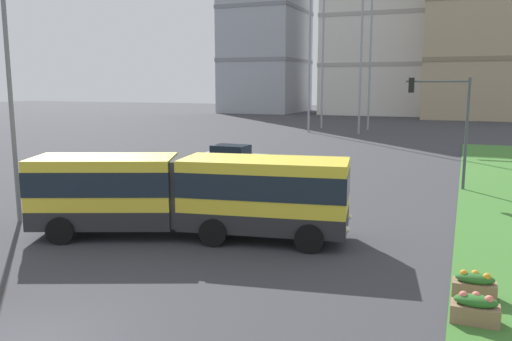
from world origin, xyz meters
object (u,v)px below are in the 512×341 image
object	(u,v)px
car_silver_hatch	(232,157)
flower_planter_1	(475,309)
apartment_tower_westcentre	(380,19)
articulated_bus	(189,194)
streetlight_left	(10,90)
flower_planter_2	(474,285)
traffic_light_far_right	(447,114)

from	to	relation	value
car_silver_hatch	flower_planter_1	distance (m)	24.51
flower_planter_1	apartment_tower_westcentre	bearing A→B (deg)	100.39
articulated_bus	apartment_tower_westcentre	world-z (taller)	apartment_tower_westcentre
articulated_bus	apartment_tower_westcentre	distance (m)	87.28
streetlight_left	apartment_tower_westcentre	bearing A→B (deg)	89.25
streetlight_left	flower_planter_2	bearing A→B (deg)	-5.42
articulated_bus	traffic_light_far_right	size ratio (longest dim) A/B	1.99
car_silver_hatch	flower_planter_1	size ratio (longest dim) A/B	4.06
car_silver_hatch	traffic_light_far_right	world-z (taller)	traffic_light_far_right
car_silver_hatch	flower_planter_1	bearing A→B (deg)	-51.99
flower_planter_2	apartment_tower_westcentre	distance (m)	91.11
car_silver_hatch	streetlight_left	size ratio (longest dim) A/B	0.45
articulated_bus	car_silver_hatch	bearing A→B (deg)	108.78
car_silver_hatch	apartment_tower_westcentre	distance (m)	72.21
apartment_tower_westcentre	flower_planter_2	bearing A→B (deg)	-79.43
apartment_tower_westcentre	car_silver_hatch	bearing A→B (deg)	-88.92
articulated_bus	flower_planter_2	distance (m)	10.23
articulated_bus	car_silver_hatch	xyz separation A→B (m)	(-5.22, 15.35, -0.90)
car_silver_hatch	traffic_light_far_right	xyz separation A→B (m)	(13.65, -2.27, 3.35)
flower_planter_1	flower_planter_2	size ratio (longest dim) A/B	1.00
flower_planter_2	articulated_bus	bearing A→B (deg)	166.36
apartment_tower_westcentre	traffic_light_far_right	bearing A→B (deg)	-78.32
streetlight_left	apartment_tower_westcentre	size ratio (longest dim) A/B	0.28
flower_planter_1	flower_planter_2	distance (m)	1.56
flower_planter_1	apartment_tower_westcentre	distance (m)	92.62
traffic_light_far_right	apartment_tower_westcentre	world-z (taller)	apartment_tower_westcentre
traffic_light_far_right	streetlight_left	bearing A→B (deg)	-139.39
flower_planter_1	flower_planter_2	world-z (taller)	same
car_silver_hatch	traffic_light_far_right	size ratio (longest dim) A/B	0.74
traffic_light_far_right	streetlight_left	world-z (taller)	streetlight_left
articulated_bus	flower_planter_2	size ratio (longest dim) A/B	10.89
articulated_bus	apartment_tower_westcentre	bearing A→B (deg)	94.37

